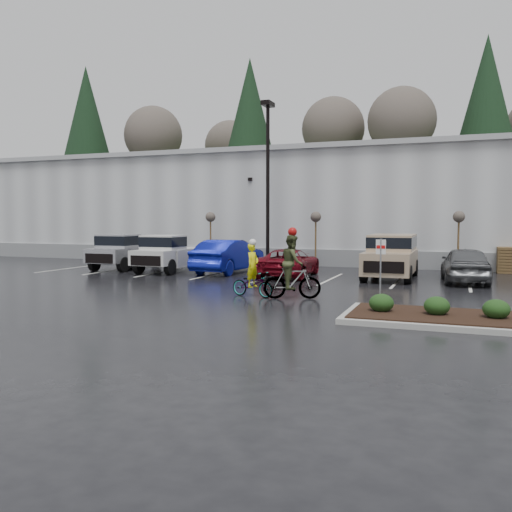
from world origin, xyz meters
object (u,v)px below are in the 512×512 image
at_px(lamppost, 268,167).
at_px(pickup_white, 172,253).
at_px(pallet_stack_a, 510,260).
at_px(suv_tan, 391,257).
at_px(sapling_mid, 316,220).
at_px(car_grey, 465,264).
at_px(pickup_silver, 128,251).
at_px(car_blue, 229,256).
at_px(sapling_west, 210,220).
at_px(car_red, 289,263).
at_px(fire_lane_sign, 381,265).
at_px(cyclist_hivis, 253,279).
at_px(sapling_east, 459,220).
at_px(cyclist_olive, 292,273).

bearing_deg(lamppost, pickup_white, -143.02).
bearing_deg(pallet_stack_a, suv_tan, -138.95).
height_order(sapling_mid, car_grey, sapling_mid).
xyz_separation_m(pallet_stack_a, pickup_silver, (-19.82, -4.80, 0.30)).
height_order(car_blue, car_grey, car_blue).
xyz_separation_m(sapling_west, car_grey, (14.32, -4.08, -1.93)).
bearing_deg(car_red, fire_lane_sign, 121.98).
xyz_separation_m(pickup_silver, cyclist_hivis, (10.44, -7.70, -0.32)).
bearing_deg(car_grey, sapling_mid, -32.44).
relative_size(sapling_east, pickup_silver, 0.62).
xyz_separation_m(sapling_west, pickup_silver, (-3.32, -3.80, -1.75)).
bearing_deg(sapling_west, pallet_stack_a, 3.47).
height_order(sapling_mid, pallet_stack_a, sapling_mid).
distance_m(lamppost, car_grey, 11.82).
relative_size(sapling_east, cyclist_olive, 1.28).
bearing_deg(sapling_west, lamppost, -14.04).
relative_size(sapling_east, pickup_white, 0.62).
bearing_deg(car_red, suv_tan, -172.42).
height_order(sapling_west, car_red, sapling_west).
distance_m(fire_lane_sign, cyclist_olive, 3.49).
xyz_separation_m(sapling_mid, cyclist_hivis, (0.61, -11.50, -2.07)).
bearing_deg(lamppost, sapling_east, 5.71).
relative_size(pickup_white, car_red, 1.08).
height_order(fire_lane_sign, car_red, fire_lane_sign).
bearing_deg(sapling_mid, cyclist_olive, -79.67).
distance_m(suv_tan, car_grey, 3.28).
relative_size(sapling_east, car_blue, 0.61).
bearing_deg(cyclist_olive, cyclist_hivis, 70.63).
xyz_separation_m(sapling_east, pickup_white, (-14.28, -4.22, -1.75)).
relative_size(car_grey, cyclist_olive, 1.86).
distance_m(sapling_east, car_blue, 11.94).
bearing_deg(sapling_mid, cyclist_hivis, -86.94).
distance_m(pallet_stack_a, cyclist_hivis, 15.63).
bearing_deg(car_blue, sapling_mid, -129.75).
height_order(lamppost, pickup_white, lamppost).
distance_m(sapling_mid, cyclist_olive, 11.83).
xyz_separation_m(pickup_white, cyclist_hivis, (7.39, -7.28, -0.32)).
bearing_deg(car_red, pickup_white, -3.79).
bearing_deg(sapling_east, cyclist_hivis, -120.91).
height_order(car_red, cyclist_hivis, cyclist_hivis).
xyz_separation_m(sapling_east, cyclist_olive, (-5.40, -11.50, -1.82)).
bearing_deg(cyclist_hivis, car_blue, 42.78).
distance_m(car_blue, cyclist_hivis, 8.75).
xyz_separation_m(car_blue, car_grey, (11.46, -0.23, -0.06)).
xyz_separation_m(sapling_west, suv_tan, (11.06, -3.74, -1.70)).
relative_size(suv_tan, car_grey, 1.09).
bearing_deg(pallet_stack_a, car_grey, -113.26).
relative_size(sapling_east, cyclist_hivis, 1.53).
height_order(fire_lane_sign, cyclist_olive, cyclist_olive).
distance_m(sapling_east, car_red, 9.14).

